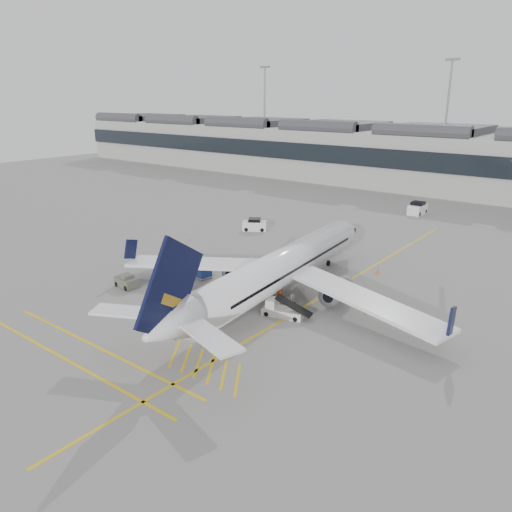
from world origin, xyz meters
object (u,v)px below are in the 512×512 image
Objects in this scene: ramp_agent_a at (280,291)px; pushback_tug at (127,281)px; airliner_main at (279,270)px; baggage_cart_a at (246,284)px; ramp_agent_b at (239,285)px; belt_loader at (282,310)px.

ramp_agent_a reaches higher than pushback_tug.
ramp_agent_a is at bearing -51.63° from airliner_main.
ramp_agent_a is (3.59, 0.45, 0.02)m from baggage_cart_a.
ramp_agent_b reaches higher than pushback_tug.
belt_loader reaches higher than ramp_agent_b.
airliner_main reaches higher than ramp_agent_b.
ramp_agent_b is at bearing 151.23° from belt_loader.
belt_loader is 6.48m from ramp_agent_b.
belt_loader is 2.46× the size of ramp_agent_a.
pushback_tug is (-13.86, -6.54, -0.33)m from ramp_agent_a.
baggage_cart_a is 0.75m from ramp_agent_b.
belt_loader reaches higher than baggage_cart_a.
airliner_main is 21.16× the size of ramp_agent_b.
belt_loader reaches higher than pushback_tug.
ramp_agent_a is at bearing 115.07° from belt_loader.
ramp_agent_a is at bearing 30.82° from pushback_tug.
baggage_cart_a is (-5.68, 2.13, 0.38)m from belt_loader.
belt_loader is at bearing 143.81° from ramp_agent_b.
pushback_tug is at bearing -153.10° from baggage_cart_a.
ramp_agent_a reaches higher than ramp_agent_b.
airliner_main reaches higher than baggage_cart_a.
airliner_main is at bearing 86.24° from ramp_agent_a.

